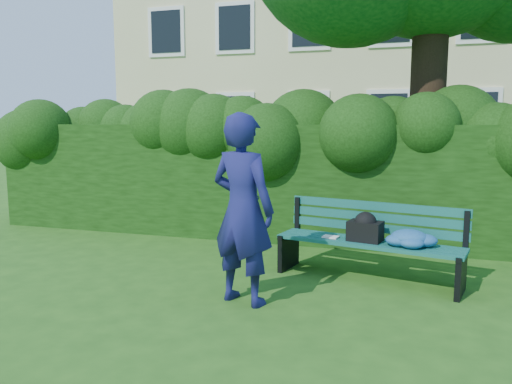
% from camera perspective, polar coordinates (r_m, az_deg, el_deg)
% --- Properties ---
extents(ground, '(80.00, 80.00, 0.00)m').
position_cam_1_polar(ground, '(6.02, -1.71, -9.76)').
color(ground, '#255418').
rests_on(ground, ground).
extents(apartment_building, '(16.00, 8.08, 12.00)m').
position_cam_1_polar(apartment_building, '(19.94, 12.16, 19.84)').
color(apartment_building, '#C2BB82').
rests_on(apartment_building, ground).
extents(hedge, '(10.00, 1.00, 1.80)m').
position_cam_1_polar(hedge, '(7.90, 3.43, 1.17)').
color(hedge, black).
rests_on(hedge, ground).
extents(park_bench, '(2.20, 1.00, 0.89)m').
position_cam_1_polar(park_bench, '(5.94, 13.79, -5.21)').
color(park_bench, '#0D4442').
rests_on(park_bench, ground).
extents(man_reading, '(0.81, 0.64, 1.93)m').
position_cam_1_polar(man_reading, '(5.01, -1.54, -2.00)').
color(man_reading, navy).
rests_on(man_reading, ground).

